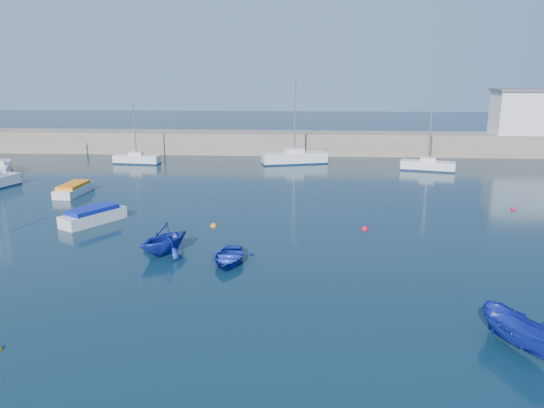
# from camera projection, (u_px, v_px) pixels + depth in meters

# --- Properties ---
(ground) EXTENTS (220.00, 220.00, 0.00)m
(ground) POSITION_uv_depth(u_px,v_px,m) (239.00, 336.00, 21.16)
(ground) COLOR #0B2332
(ground) RESTS_ON ground
(back_wall) EXTENTS (96.00, 4.50, 2.60)m
(back_wall) POSITION_uv_depth(u_px,v_px,m) (284.00, 143.00, 65.26)
(back_wall) COLOR gray
(back_wall) RESTS_ON ground
(harbor_office) EXTENTS (10.00, 4.00, 5.00)m
(harbor_office) POSITION_uv_depth(u_px,v_px,m) (538.00, 113.00, 62.55)
(harbor_office) COLOR silver
(harbor_office) RESTS_ON back_wall
(sailboat_5) EXTENTS (5.17, 1.89, 6.76)m
(sailboat_5) POSITION_uv_depth(u_px,v_px,m) (137.00, 159.00, 58.46)
(sailboat_5) COLOR silver
(sailboat_5) RESTS_ON ground
(sailboat_6) EXTENTS (7.37, 3.81, 9.37)m
(sailboat_6) POSITION_uv_depth(u_px,v_px,m) (294.00, 157.00, 58.54)
(sailboat_6) COLOR silver
(sailboat_6) RESTS_ON ground
(sailboat_7) EXTENTS (5.62, 2.84, 7.19)m
(sailboat_7) POSITION_uv_depth(u_px,v_px,m) (428.00, 165.00, 54.62)
(sailboat_7) COLOR silver
(sailboat_7) RESTS_ON ground
(motorboat_1) EXTENTS (3.72, 4.66, 1.11)m
(motorboat_1) POSITION_uv_depth(u_px,v_px,m) (93.00, 216.00, 36.31)
(motorboat_1) COLOR silver
(motorboat_1) RESTS_ON ground
(motorboat_2) EXTENTS (1.81, 4.54, 0.92)m
(motorboat_2) POSITION_uv_depth(u_px,v_px,m) (74.00, 189.00, 44.57)
(motorboat_2) COLOR silver
(motorboat_2) RESTS_ON ground
(dinghy_center) EXTENTS (2.56, 3.47, 0.69)m
(dinghy_center) POSITION_uv_depth(u_px,v_px,m) (229.00, 257.00, 28.87)
(dinghy_center) COLOR #162799
(dinghy_center) RESTS_ON ground
(dinghy_left) EXTENTS (4.40, 4.53, 1.82)m
(dinghy_left) POSITION_uv_depth(u_px,v_px,m) (164.00, 239.00, 30.21)
(dinghy_left) COLOR #162799
(dinghy_left) RESTS_ON ground
(dinghy_right) EXTENTS (2.73, 3.86, 1.40)m
(dinghy_right) POSITION_uv_depth(u_px,v_px,m) (520.00, 333.00, 19.97)
(dinghy_right) COLOR #162799
(dinghy_right) RESTS_ON ground
(buoy_1) EXTENTS (0.48, 0.48, 0.48)m
(buoy_1) POSITION_uv_depth(u_px,v_px,m) (365.00, 229.00, 34.95)
(buoy_1) COLOR red
(buoy_1) RESTS_ON ground
(buoy_3) EXTENTS (0.44, 0.44, 0.44)m
(buoy_3) POSITION_uv_depth(u_px,v_px,m) (214.00, 226.00, 35.63)
(buoy_3) COLOR orange
(buoy_3) RESTS_ON ground
(buoy_4) EXTENTS (0.40, 0.40, 0.40)m
(buoy_4) POSITION_uv_depth(u_px,v_px,m) (513.00, 210.00, 39.77)
(buoy_4) COLOR red
(buoy_4) RESTS_ON ground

